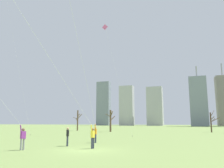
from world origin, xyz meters
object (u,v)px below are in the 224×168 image
Objects in this scene: bystander_strolling_midfield at (68,136)px; bare_tree_right_of_center at (78,120)px; kite_flyer_far_back_green at (91,109)px; kite_flyer_foreground_right_white at (59,81)px; distant_kite_drifting_right_pink at (107,34)px; bare_tree_center at (212,121)px; bare_tree_leftmost at (111,120)px.

bystander_strolling_midfield is 38.65m from bare_tree_right_of_center.
bystander_strolling_midfield is at bearing -124.73° from kite_flyer_far_back_green.
kite_flyer_foreground_right_white reaches higher than kite_flyer_far_back_green.
distant_kite_drifting_right_pink is 29.01m from bare_tree_center.
kite_flyer_far_back_green reaches higher than bare_tree_right_of_center.
kite_flyer_far_back_green is 3.34m from bystander_strolling_midfield.
kite_flyer_far_back_green reaches higher than bystander_strolling_midfield.
bare_tree_right_of_center is (-18.19, 32.80, -0.53)m from kite_flyer_far_back_green.
bare_tree_leftmost is (-7.83, 28.75, -0.60)m from kite_flyer_far_back_green.
kite_flyer_far_back_green is 3.52× the size of bare_tree_center.
bare_tree_leftmost is 1.04× the size of bare_tree_center.
distant_kite_drifting_right_pink is at bearing 101.54° from kite_flyer_foreground_right_white.
kite_flyer_foreground_right_white is 3.27× the size of bare_tree_right_of_center.
kite_flyer_foreground_right_white is (0.79, -7.09, 1.47)m from kite_flyer_far_back_green.
bare_tree_center is (17.04, 18.41, -14.57)m from distant_kite_drifting_right_pink.
kite_flyer_foreground_right_white is at bearing -78.46° from distant_kite_drifting_right_pink.
bare_tree_right_of_center is at bearing 115.88° from bystander_strolling_midfield.
bare_tree_right_of_center is at bearing 179.54° from bare_tree_center.
bare_tree_leftmost is 21.67m from bare_tree_center.
bystander_strolling_midfield is 0.31× the size of bare_tree_right_of_center.
bare_tree_leftmost is 11.12m from bare_tree_right_of_center.
bare_tree_leftmost is at bearing 106.36° from distant_kite_drifting_right_pink.
kite_flyer_far_back_green is 19.93m from distant_kite_drifting_right_pink.
bare_tree_center is at bearing 66.72° from bystander_strolling_midfield.
kite_flyer_foreground_right_white reaches higher than bare_tree_right_of_center.
bare_tree_leftmost is at bearing 105.24° from kite_flyer_far_back_green.
bare_tree_right_of_center reaches higher than bystander_strolling_midfield.
kite_flyer_far_back_green is 0.97× the size of kite_flyer_foreground_right_white.
bystander_strolling_midfield is (-1.34, -1.93, -2.38)m from kite_flyer_far_back_green.
bare_tree_leftmost is at bearing -169.90° from bare_tree_center.
kite_flyer_foreground_right_white reaches higher than bare_tree_center.
bystander_strolling_midfield is 0.33× the size of bare_tree_leftmost.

